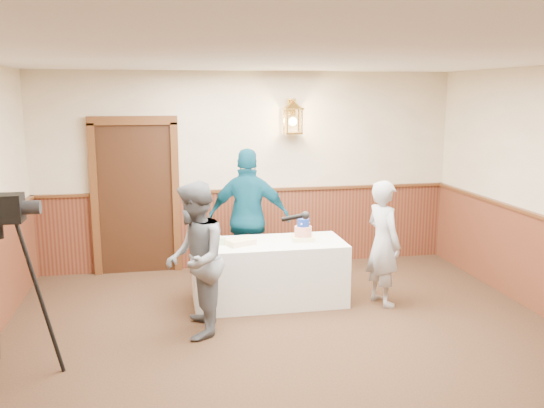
{
  "coord_description": "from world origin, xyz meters",
  "views": [
    {
      "loc": [
        -1.2,
        -4.62,
        2.49
      ],
      "look_at": [
        -0.01,
        1.7,
        1.25
      ],
      "focal_mm": 38.0,
      "sensor_mm": 36.0,
      "label": 1
    }
  ],
  "objects_px": {
    "tiered_cake": "(303,232)",
    "interviewer": "(195,260)",
    "sheet_cake_green": "(208,241)",
    "baker": "(383,243)",
    "assistant_p": "(249,218)",
    "display_table": "(269,272)",
    "tv_camera_rig": "(6,297)",
    "sheet_cake_yellow": "(240,242)"
  },
  "relations": [
    {
      "from": "sheet_cake_green",
      "to": "assistant_p",
      "type": "height_order",
      "value": "assistant_p"
    },
    {
      "from": "sheet_cake_green",
      "to": "display_table",
      "type": "bearing_deg",
      "value": -3.74
    },
    {
      "from": "sheet_cake_green",
      "to": "baker",
      "type": "xyz_separation_m",
      "value": [
        2.04,
        -0.35,
        -0.04
      ]
    },
    {
      "from": "sheet_cake_yellow",
      "to": "assistant_p",
      "type": "height_order",
      "value": "assistant_p"
    },
    {
      "from": "display_table",
      "to": "assistant_p",
      "type": "relative_size",
      "value": 1.0
    },
    {
      "from": "sheet_cake_green",
      "to": "interviewer",
      "type": "distance_m",
      "value": 0.86
    },
    {
      "from": "display_table",
      "to": "sheet_cake_yellow",
      "type": "height_order",
      "value": "sheet_cake_yellow"
    },
    {
      "from": "sheet_cake_green",
      "to": "tiered_cake",
      "type": "bearing_deg",
      "value": -1.65
    },
    {
      "from": "interviewer",
      "to": "baker",
      "type": "xyz_separation_m",
      "value": [
        2.24,
        0.49,
        -0.06
      ]
    },
    {
      "from": "display_table",
      "to": "baker",
      "type": "relative_size",
      "value": 1.2
    },
    {
      "from": "sheet_cake_yellow",
      "to": "interviewer",
      "type": "relative_size",
      "value": 0.2
    },
    {
      "from": "interviewer",
      "to": "assistant_p",
      "type": "xyz_separation_m",
      "value": [
        0.78,
        1.47,
        0.09
      ]
    },
    {
      "from": "baker",
      "to": "tv_camera_rig",
      "type": "height_order",
      "value": "tv_camera_rig"
    },
    {
      "from": "assistant_p",
      "to": "sheet_cake_green",
      "type": "bearing_deg",
      "value": 61.46
    },
    {
      "from": "display_table",
      "to": "tv_camera_rig",
      "type": "height_order",
      "value": "tv_camera_rig"
    },
    {
      "from": "tiered_cake",
      "to": "interviewer",
      "type": "relative_size",
      "value": 0.18
    },
    {
      "from": "display_table",
      "to": "assistant_p",
      "type": "bearing_deg",
      "value": 101.38
    },
    {
      "from": "sheet_cake_yellow",
      "to": "tv_camera_rig",
      "type": "bearing_deg",
      "value": -148.8
    },
    {
      "from": "sheet_cake_green",
      "to": "baker",
      "type": "height_order",
      "value": "baker"
    },
    {
      "from": "sheet_cake_yellow",
      "to": "sheet_cake_green",
      "type": "bearing_deg",
      "value": 166.16
    },
    {
      "from": "display_table",
      "to": "assistant_p",
      "type": "height_order",
      "value": "assistant_p"
    },
    {
      "from": "display_table",
      "to": "baker",
      "type": "bearing_deg",
      "value": -12.71
    },
    {
      "from": "sheet_cake_yellow",
      "to": "baker",
      "type": "xyz_separation_m",
      "value": [
        1.67,
        -0.25,
        -0.03
      ]
    },
    {
      "from": "tiered_cake",
      "to": "display_table",
      "type": "bearing_deg",
      "value": -178.06
    },
    {
      "from": "tiered_cake",
      "to": "interviewer",
      "type": "height_order",
      "value": "interviewer"
    },
    {
      "from": "display_table",
      "to": "baker",
      "type": "xyz_separation_m",
      "value": [
        1.32,
        -0.3,
        0.37
      ]
    },
    {
      "from": "sheet_cake_green",
      "to": "interviewer",
      "type": "relative_size",
      "value": 0.21
    },
    {
      "from": "sheet_cake_green",
      "to": "tv_camera_rig",
      "type": "height_order",
      "value": "tv_camera_rig"
    },
    {
      "from": "display_table",
      "to": "tiered_cake",
      "type": "relative_size",
      "value": 6.23
    },
    {
      "from": "display_table",
      "to": "interviewer",
      "type": "relative_size",
      "value": 1.11
    },
    {
      "from": "sheet_cake_green",
      "to": "tv_camera_rig",
      "type": "bearing_deg",
      "value": -142.32
    },
    {
      "from": "display_table",
      "to": "sheet_cake_yellow",
      "type": "xyz_separation_m",
      "value": [
        -0.35,
        -0.04,
        0.41
      ]
    },
    {
      "from": "sheet_cake_yellow",
      "to": "tv_camera_rig",
      "type": "distance_m",
      "value": 2.62
    },
    {
      "from": "tiered_cake",
      "to": "tv_camera_rig",
      "type": "height_order",
      "value": "tv_camera_rig"
    },
    {
      "from": "assistant_p",
      "to": "tv_camera_rig",
      "type": "distance_m",
      "value": 3.22
    },
    {
      "from": "sheet_cake_yellow",
      "to": "sheet_cake_green",
      "type": "relative_size",
      "value": 0.92
    },
    {
      "from": "tiered_cake",
      "to": "tv_camera_rig",
      "type": "bearing_deg",
      "value": -154.88
    },
    {
      "from": "tiered_cake",
      "to": "assistant_p",
      "type": "distance_m",
      "value": 0.87
    },
    {
      "from": "assistant_p",
      "to": "interviewer",
      "type": "bearing_deg",
      "value": 76.11
    },
    {
      "from": "tiered_cake",
      "to": "baker",
      "type": "relative_size",
      "value": 0.19
    },
    {
      "from": "interviewer",
      "to": "assistant_p",
      "type": "height_order",
      "value": "assistant_p"
    },
    {
      "from": "interviewer",
      "to": "baker",
      "type": "bearing_deg",
      "value": 107.77
    }
  ]
}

